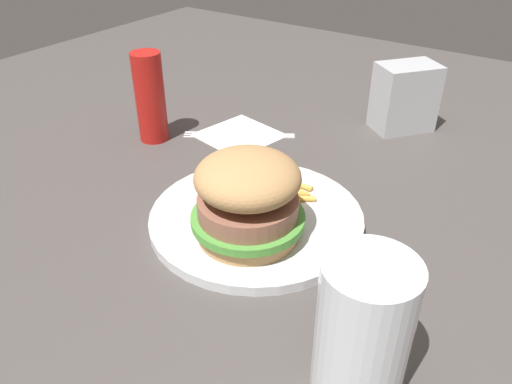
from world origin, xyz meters
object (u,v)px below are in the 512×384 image
at_px(plate, 256,218).
at_px(fries_pile, 281,190).
at_px(napkin, 239,135).
at_px(napkin_dispenser, 405,97).
at_px(drink_glass, 362,336).
at_px(fork, 238,133).
at_px(ketchup_bottle, 150,97).
at_px(sandwich, 248,197).

bearing_deg(plate, fries_pile, 91.05).
relative_size(napkin, napkin_dispenser, 1.06).
height_order(drink_glass, napkin_dispenser, drink_glass).
relative_size(plate, fork, 1.61).
height_order(napkin, drink_glass, drink_glass).
xyz_separation_m(fries_pile, drink_glass, (0.19, -0.19, 0.04)).
bearing_deg(plate, fork, 131.37).
bearing_deg(napkin, drink_glass, -42.18).
bearing_deg(plate, ketchup_bottle, 159.91).
distance_m(fries_pile, drink_glass, 0.27).
bearing_deg(ketchup_bottle, napkin, 39.02).
relative_size(fries_pile, napkin, 0.92).
height_order(sandwich, drink_glass, drink_glass).
relative_size(napkin, ketchup_bottle, 0.82).
bearing_deg(drink_glass, sandwich, 150.75).
xyz_separation_m(fries_pile, fork, (-0.15, 0.12, -0.01)).
bearing_deg(plate, napkin, 130.98).
bearing_deg(napkin_dispenser, drink_glass, 55.59).
bearing_deg(sandwich, napkin, 128.23).
relative_size(fries_pile, ketchup_bottle, 0.75).
xyz_separation_m(fork, ketchup_bottle, (-0.10, -0.08, 0.06)).
bearing_deg(ketchup_bottle, fork, 39.10).
bearing_deg(napkin, napkin_dispenser, 40.74).
bearing_deg(fries_pile, sandwich, -80.18).
bearing_deg(sandwich, ketchup_bottle, 154.21).
bearing_deg(napkin, fries_pile, -38.38).
bearing_deg(napkin, plate, -49.02).
xyz_separation_m(sandwich, drink_glass, (0.18, -0.10, -0.01)).
relative_size(drink_glass, ketchup_bottle, 0.91).
relative_size(fork, ketchup_bottle, 1.15).
relative_size(plate, ketchup_bottle, 1.86).
bearing_deg(napkin, ketchup_bottle, -140.98).
distance_m(plate, napkin, 0.23).
relative_size(fork, napkin_dispenser, 1.49).
bearing_deg(plate, sandwich, -67.97).
bearing_deg(drink_glass, fries_pile, 135.11).
xyz_separation_m(napkin, drink_glass, (0.34, -0.31, 0.05)).
bearing_deg(sandwich, drink_glass, -29.25).
bearing_deg(napkin_dispenser, fork, -10.63).
xyz_separation_m(napkin, fork, (-0.00, -0.00, 0.00)).
height_order(fries_pile, ketchup_bottle, ketchup_bottle).
bearing_deg(fork, plate, -48.63).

